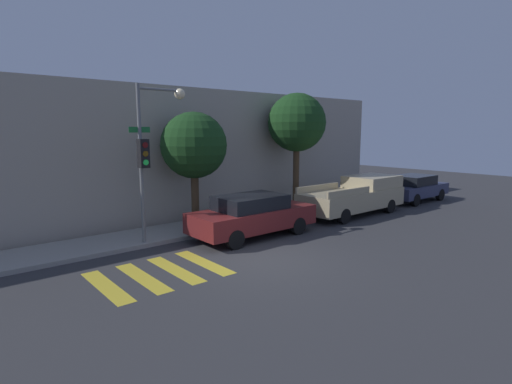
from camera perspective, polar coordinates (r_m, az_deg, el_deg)
name	(u,v)px	position (r m, az deg, el deg)	size (l,w,h in m)	color
ground_plane	(259,259)	(11.95, 0.40, -9.58)	(60.00, 60.00, 0.00)	#333335
sidewalk	(185,230)	(15.32, -10.13, -5.32)	(26.00, 2.19, 0.14)	gray
building_row	(133,153)	(18.93, -17.22, 5.33)	(26.00, 6.00, 5.52)	#A89E8E
crosswalk	(159,273)	(11.12, -13.67, -11.24)	(3.24, 2.60, 0.00)	gold
traffic_light_pole	(151,142)	(13.29, -14.71, 6.98)	(2.00, 0.56, 5.22)	slate
sedan_near_corner	(252,215)	(14.23, -0.51, -3.29)	(4.65, 1.89, 1.51)	maroon
pickup_truck	(356,195)	(18.65, 14.12, -0.48)	(5.46, 1.97, 1.66)	tan
sedan_middle	(414,188)	(23.00, 21.64, 0.59)	(4.25, 1.81, 1.41)	#2D3351
tree_near_corner	(194,146)	(15.40, -8.86, 6.52)	(2.52, 2.52, 4.47)	#4C3823
tree_midblock	(297,123)	(18.89, 5.85, 9.75)	(2.70, 2.70, 5.49)	#4C3823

